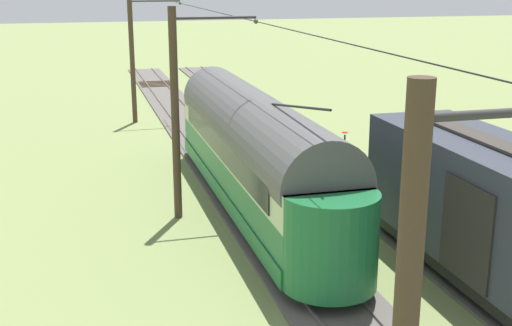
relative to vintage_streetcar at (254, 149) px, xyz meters
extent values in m
plane|color=olive|center=(-2.31, 0.61, -2.26)|extent=(220.00, 220.00, 0.00)
cube|color=#56514C|center=(-4.63, 0.61, -2.21)|extent=(2.80, 80.00, 0.10)
cube|color=#59544C|center=(-3.91, 0.61, -2.12)|extent=(0.07, 80.00, 0.08)
cube|color=#59544C|center=(-5.34, 0.61, -2.12)|extent=(0.07, 80.00, 0.08)
cube|color=#382819|center=(-4.63, -31.39, -2.16)|extent=(2.50, 0.24, 0.08)
cube|color=#382819|center=(-4.63, -30.74, -2.16)|extent=(2.50, 0.24, 0.08)
cube|color=#382819|center=(-4.63, -30.09, -2.16)|extent=(2.50, 0.24, 0.08)
cube|color=#382819|center=(-4.63, -29.44, -2.16)|extent=(2.50, 0.24, 0.08)
cube|color=#382819|center=(-4.63, -28.79, -2.16)|extent=(2.50, 0.24, 0.08)
cube|color=#56514C|center=(0.00, 0.61, -2.21)|extent=(2.80, 80.00, 0.10)
cube|color=#59544C|center=(0.72, 0.61, -2.12)|extent=(0.07, 80.00, 0.08)
cube|color=#59544C|center=(-0.72, 0.61, -2.12)|extent=(0.07, 80.00, 0.08)
cube|color=#382819|center=(0.00, -31.39, -2.16)|extent=(2.50, 0.24, 0.08)
cube|color=#382819|center=(0.00, -30.74, -2.16)|extent=(2.50, 0.24, 0.08)
cube|color=#382819|center=(0.00, -30.09, -2.16)|extent=(2.50, 0.24, 0.08)
cube|color=#382819|center=(0.00, -29.44, -2.16)|extent=(2.50, 0.24, 0.08)
cube|color=#382819|center=(0.00, -28.79, -2.16)|extent=(2.50, 0.24, 0.08)
cube|color=#196033|center=(0.00, 0.01, -1.56)|extent=(2.65, 15.30, 0.55)
cube|color=#196033|center=(0.00, 0.01, -0.81)|extent=(2.55, 15.30, 0.95)
cube|color=#B7C699|center=(0.00, 0.01, 0.19)|extent=(2.55, 15.30, 1.05)
cylinder|color=#4C4C4C|center=(0.00, 0.01, 0.72)|extent=(2.65, 14.99, 2.65)
cylinder|color=#196033|center=(0.00, -7.59, -0.56)|extent=(2.55, 2.55, 2.55)
cylinder|color=#196033|center=(0.00, 7.61, -0.56)|extent=(2.55, 2.55, 2.55)
cube|color=black|center=(0.00, -8.73, 0.45)|extent=(1.63, 0.08, 0.36)
cube|color=black|center=(0.00, -8.77, 0.14)|extent=(1.73, 0.06, 0.80)
cube|color=black|center=(-1.29, 0.01, 0.19)|extent=(0.04, 12.85, 0.80)
cube|color=black|center=(1.29, 0.01, 0.19)|extent=(0.04, 12.85, 0.80)
cylinder|color=silver|center=(0.00, -8.85, -0.81)|extent=(0.24, 0.06, 0.24)
cube|color=gray|center=(0.00, -8.79, -1.73)|extent=(1.94, 0.12, 0.20)
cylinder|color=black|center=(0.00, 4.86, 2.43)|extent=(0.07, 5.13, 0.83)
cylinder|color=black|center=(-0.72, -4.89, -1.70)|extent=(0.10, 0.76, 0.76)
cylinder|color=black|center=(0.72, -4.89, -1.70)|extent=(0.10, 0.76, 0.76)
cylinder|color=black|center=(-0.72, 4.90, -1.70)|extent=(0.10, 0.76, 0.76)
cylinder|color=black|center=(0.72, 4.90, -1.70)|extent=(0.10, 0.76, 0.76)
cube|color=black|center=(-4.63, 8.89, -1.73)|extent=(2.70, 12.03, 0.36)
cube|color=black|center=(-3.15, 8.89, -0.19)|extent=(0.06, 2.20, 2.56)
cylinder|color=black|center=(-3.91, 4.68, -1.66)|extent=(0.10, 0.84, 0.84)
cylinder|color=black|center=(-5.34, 4.68, -1.66)|extent=(0.10, 0.84, 0.84)
cylinder|color=#423323|center=(2.86, -16.45, 1.41)|extent=(0.28, 0.28, 7.34)
cylinder|color=#2D2D2D|center=(1.43, -16.45, 4.68)|extent=(2.86, 0.10, 0.10)
sphere|color=#334733|center=(0.00, -16.45, 4.53)|extent=(0.16, 0.16, 0.16)
cylinder|color=#423323|center=(2.86, 0.27, 1.41)|extent=(0.28, 0.28, 7.34)
cylinder|color=#2D2D2D|center=(1.43, 0.27, 4.68)|extent=(2.86, 0.10, 0.10)
sphere|color=#334733|center=(0.00, 0.27, 4.53)|extent=(0.16, 0.16, 0.16)
cylinder|color=black|center=(0.00, 0.27, 4.53)|extent=(0.03, 37.45, 0.03)
cylinder|color=black|center=(1.43, -16.45, 4.68)|extent=(2.86, 0.02, 0.02)
cylinder|color=black|center=(-5.96, -5.79, -1.71)|extent=(0.08, 0.08, 1.10)
cylinder|color=red|center=(-5.96, -5.79, -1.04)|extent=(0.30, 0.30, 0.03)
cylinder|color=#262626|center=(-5.78, -5.79, -1.91)|extent=(0.33, 0.04, 0.54)
camera|label=1|loc=(6.04, 22.74, 6.00)|focal=47.11mm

